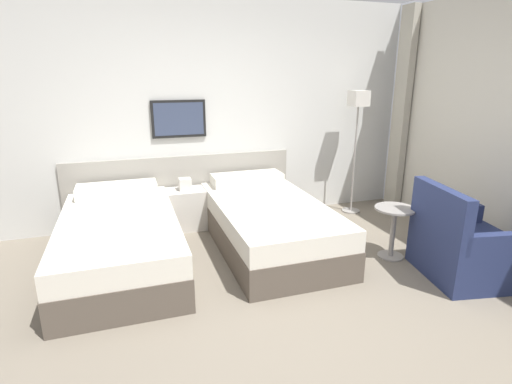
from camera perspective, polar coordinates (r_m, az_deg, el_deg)
name	(u,v)px	position (r m, az deg, el deg)	size (l,w,h in m)	color
ground_plane	(287,308)	(3.36, 4.50, -16.21)	(16.00, 16.00, 0.00)	slate
wall_headboard	(216,117)	(5.03, -5.73, 10.59)	(10.00, 0.10, 2.70)	silver
bed_near_door	(120,241)	(4.11, -18.84, -6.63)	(1.08, 2.05, 0.63)	brown
bed_near_window	(268,223)	(4.34, 1.72, -4.46)	(1.08, 2.05, 0.63)	brown
nightstand	(186,208)	(4.90, -9.93, -2.30)	(0.46, 0.35, 0.63)	beige
floor_lamp	(358,115)	(5.36, 14.31, 10.61)	(0.24, 0.24, 1.61)	#9E9993
side_table	(394,223)	(4.27, 19.08, -4.21)	(0.40, 0.40, 0.53)	gray
armchair	(465,249)	(4.18, 27.70, -7.21)	(0.92, 0.94, 0.87)	navy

